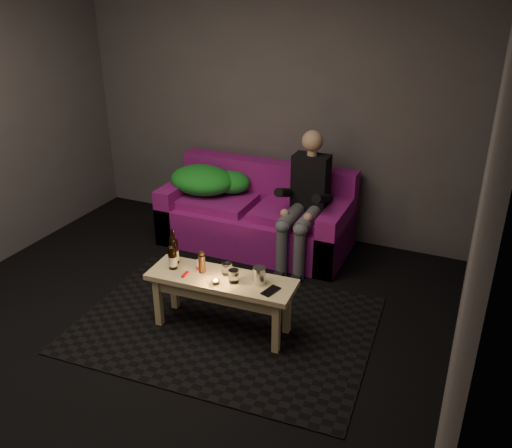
{
  "coord_description": "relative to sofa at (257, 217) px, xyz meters",
  "views": [
    {
      "loc": [
        1.98,
        -2.63,
        2.44
      ],
      "look_at": [
        0.29,
        1.23,
        0.5
      ],
      "focal_mm": 38.0,
      "sensor_mm": 36.0,
      "label": 1
    }
  ],
  "objects": [
    {
      "name": "room",
      "position": [
        -0.04,
        -1.34,
        1.36
      ],
      "size": [
        4.5,
        4.5,
        4.5
      ],
      "color": "silver",
      "rests_on": "ground"
    },
    {
      "name": "green_blanket",
      "position": [
        -0.54,
        -0.01,
        0.3
      ],
      "size": [
        0.79,
        0.54,
        0.27
      ],
      "color": "#188526",
      "rests_on": "sofa"
    },
    {
      "name": "beer_bottle_b",
      "position": [
        -0.05,
        -1.46,
        0.26
      ],
      "size": [
        0.07,
        0.07,
        0.26
      ],
      "color": "black",
      "rests_on": "coffee_table"
    },
    {
      "name": "pepper_mill",
      "position": [
        0.18,
        -1.42,
        0.23
      ],
      "size": [
        0.05,
        0.05,
        0.14
      ],
      "primitive_type": "cylinder",
      "rotation": [
        0.0,
        0.0,
        0.0
      ],
      "color": "black",
      "rests_on": "coffee_table"
    },
    {
      "name": "floor",
      "position": [
        -0.04,
        -1.81,
        -0.28
      ],
      "size": [
        4.5,
        4.5,
        0.0
      ],
      "primitive_type": "plane",
      "color": "black",
      "rests_on": "ground"
    },
    {
      "name": "tumbler_back",
      "position": [
        0.36,
        -1.37,
        0.21
      ],
      "size": [
        0.08,
        0.08,
        0.09
      ],
      "primitive_type": "cylinder",
      "rotation": [
        0.0,
        0.0,
        -0.0
      ],
      "color": "white",
      "rests_on": "coffee_table"
    },
    {
      "name": "tealight",
      "position": [
        0.34,
        -1.53,
        0.19
      ],
      "size": [
        0.05,
        0.05,
        0.04
      ],
      "color": "white",
      "rests_on": "coffee_table"
    },
    {
      "name": "person",
      "position": [
        0.53,
        -0.15,
        0.34
      ],
      "size": [
        0.32,
        0.75,
        1.2
      ],
      "color": "black",
      "rests_on": "sofa"
    },
    {
      "name": "rug",
      "position": [
        0.34,
        -1.38,
        -0.28
      ],
      "size": [
        2.27,
        1.7,
        0.01
      ],
      "primitive_type": "cube",
      "rotation": [
        0.0,
        0.0,
        0.05
      ],
      "color": "black",
      "rests_on": "floor"
    },
    {
      "name": "coffee_table",
      "position": [
        0.34,
        -1.43,
        0.09
      ],
      "size": [
        1.11,
        0.4,
        0.45
      ],
      "rotation": [
        0.0,
        0.0,
        0.05
      ],
      "color": "#E1D083",
      "rests_on": "rug"
    },
    {
      "name": "steel_cup",
      "position": [
        0.62,
        -1.4,
        0.23
      ],
      "size": [
        0.1,
        0.1,
        0.13
      ],
      "primitive_type": "cylinder",
      "rotation": [
        0.0,
        0.0,
        0.06
      ],
      "color": "silver",
      "rests_on": "coffee_table"
    },
    {
      "name": "beer_bottle_a",
      "position": [
        -0.08,
        -1.38,
        0.27
      ],
      "size": [
        0.07,
        0.07,
        0.28
      ],
      "color": "black",
      "rests_on": "coffee_table"
    },
    {
      "name": "smartphone",
      "position": [
        0.74,
        -1.47,
        0.17
      ],
      "size": [
        0.11,
        0.16,
        0.01
      ],
      "primitive_type": "cube",
      "rotation": [
        0.0,
        0.0,
        -0.26
      ],
      "color": "black",
      "rests_on": "coffee_table"
    },
    {
      "name": "red_lighter",
      "position": [
        0.09,
        -1.51,
        0.17
      ],
      "size": [
        0.03,
        0.08,
        0.01
      ],
      "primitive_type": "cube",
      "rotation": [
        0.0,
        0.0,
        0.05
      ],
      "color": "red",
      "rests_on": "coffee_table"
    },
    {
      "name": "sofa",
      "position": [
        0.0,
        0.0,
        0.0
      ],
      "size": [
        1.8,
        0.81,
        0.78
      ],
      "color": "#811171",
      "rests_on": "floor"
    },
    {
      "name": "salt_shaker",
      "position": [
        0.15,
        -1.41,
        0.21
      ],
      "size": [
        0.06,
        0.06,
        0.09
      ],
      "primitive_type": "cylinder",
      "rotation": [
        0.0,
        0.0,
        0.41
      ],
      "color": "silver",
      "rests_on": "coffee_table"
    },
    {
      "name": "tumbler_front",
      "position": [
        0.45,
        -1.45,
        0.21
      ],
      "size": [
        0.08,
        0.08,
        0.09
      ],
      "primitive_type": "cylinder",
      "rotation": [
        0.0,
        0.0,
        0.12
      ],
      "color": "white",
      "rests_on": "coffee_table"
    }
  ]
}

